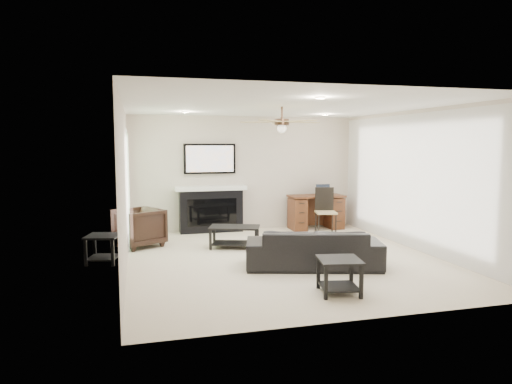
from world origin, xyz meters
TOP-DOWN VIEW (x-y plane):
  - room_shell at (0.19, 0.08)m, footprint 5.50×5.54m
  - sofa at (0.29, -0.63)m, footprint 2.19×1.32m
  - armchair at (-2.31, 1.52)m, footprint 1.06×1.05m
  - coffee_table at (-0.61, 0.97)m, footprint 1.01×0.76m
  - end_table_near at (0.14, -1.88)m, footprint 0.61×0.61m
  - end_table_left at (-2.86, 0.47)m, footprint 0.60×0.60m
  - fireplace_unit at (-0.78, 2.58)m, footprint 1.52×0.34m
  - desk at (1.55, 2.36)m, footprint 1.22×0.56m
  - desk_chair at (1.55, 1.81)m, footprint 0.50×0.52m
  - laptop at (1.75, 2.34)m, footprint 0.33×0.24m

SIDE VIEW (x-z plane):
  - coffee_table at x=-0.61m, z-range 0.00..0.40m
  - end_table_near at x=0.14m, z-range 0.00..0.45m
  - end_table_left at x=-2.86m, z-range 0.00..0.45m
  - sofa at x=0.29m, z-range 0.00..0.60m
  - armchair at x=-2.31m, z-range 0.00..0.72m
  - desk at x=1.55m, z-range 0.00..0.76m
  - desk_chair at x=1.55m, z-range 0.00..0.97m
  - laptop at x=1.75m, z-range 0.76..0.99m
  - fireplace_unit at x=-0.78m, z-range 0.00..1.91m
  - room_shell at x=0.19m, z-range 0.42..2.94m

